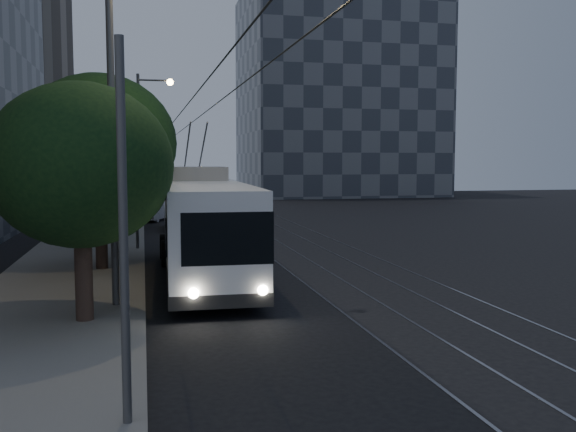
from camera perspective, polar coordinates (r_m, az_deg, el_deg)
The scene contains 19 objects.
ground at distance 20.91m, azimuth 1.36°, elevation -6.53°, with size 120.00×120.00×0.00m, color black.
sidewalk at distance 40.15m, azimuth -16.25°, elevation -1.07°, with size 5.00×90.00×0.15m, color gray.
tram_rails at distance 40.78m, azimuth -2.08°, elevation -0.87°, with size 4.52×90.00×0.02m.
overhead_wires at distance 39.87m, azimuth -12.74°, elevation 3.86°, with size 2.23×90.00×6.00m.
building_distant_right at distance 78.71m, azimuth 4.39°, elevation 10.69°, with size 22.00×18.00×24.00m, color #383E47.
trolleybus at distance 22.98m, azimuth -7.44°, elevation -0.98°, with size 3.08×13.15×5.63m.
pickup_silver at distance 28.17m, azimuth -7.97°, elevation -2.13°, with size 2.34×5.08×1.41m, color #B9BCC2.
car_white_a at distance 38.43m, azimuth -9.26°, elevation -0.31°, with size 1.57×3.91×1.33m, color silver.
car_white_b at distance 39.64m, azimuth -9.37°, elevation 0.02°, with size 2.19×5.39×1.56m, color #B7B7BB.
car_white_c at distance 45.14m, azimuth -11.82°, elevation 0.41°, with size 1.37×3.92×1.29m, color silver.
car_white_d at distance 52.31m, azimuth -10.97°, elevation 1.05°, with size 1.55×3.86×1.32m, color white.
tree_0 at distance 16.73m, azimuth -17.95°, elevation 4.27°, with size 4.57×4.57×6.11m.
tree_1 at distance 24.65m, azimuth -16.45°, elevation 6.21°, with size 5.65×5.65×7.34m.
tree_2 at distance 33.90m, azimuth -15.35°, elevation 5.45°, with size 4.38×4.38×6.54m.
tree_3 at distance 41.86m, azimuth -14.88°, elevation 6.04°, with size 5.67×5.67×7.62m.
tree_4 at distance 47.21m, azimuth -14.61°, elevation 4.35°, with size 4.07×4.07×5.62m.
tree_5 at distance 57.59m, azimuth -14.30°, elevation 5.62°, with size 5.63×5.63×7.50m.
streetlamp_near at distance 18.43m, azimuth -14.14°, elevation 12.73°, with size 2.68×0.44×11.25m.
streetlamp_far at distance 43.23m, azimuth -12.55°, elevation 7.14°, with size 2.37×0.44×9.75m.
Camera 1 is at (-4.99, -19.86, 4.18)m, focal length 40.00 mm.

